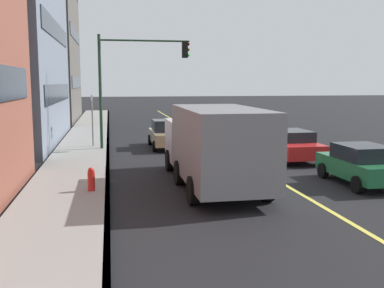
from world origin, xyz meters
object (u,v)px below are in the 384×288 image
at_px(traffic_light_mast, 134,71).
at_px(street_sign_post, 92,117).
at_px(truck_gray, 214,144).
at_px(car_silver, 242,126).
at_px(car_green, 361,164).
at_px(car_red, 290,145).
at_px(car_tan, 168,134).
at_px(fire_hydrant, 91,181).

height_order(traffic_light_mast, street_sign_post, traffic_light_mast).
bearing_deg(truck_gray, car_silver, -20.78).
height_order(car_silver, car_green, car_silver).
bearing_deg(car_red, truck_gray, 134.20).
xyz_separation_m(car_red, truck_gray, (-4.78, 4.91, 0.80)).
xyz_separation_m(truck_gray, traffic_light_mast, (9.37, 2.29, 2.78)).
distance_m(car_tan, traffic_light_mast, 4.07).
height_order(car_green, fire_hydrant, car_green).
distance_m(car_tan, car_red, 7.44).
relative_size(car_green, fire_hydrant, 4.06).
xyz_separation_m(truck_gray, fire_hydrant, (-0.50, 4.32, -1.09)).
height_order(car_silver, truck_gray, truck_gray).
height_order(car_red, traffic_light_mast, traffic_light_mast).
relative_size(traffic_light_mast, fire_hydrant, 6.69).
distance_m(car_silver, car_red, 8.74).
distance_m(car_green, street_sign_post, 14.93).
xyz_separation_m(car_tan, traffic_light_mast, (-0.61, 1.89, 3.55)).
bearing_deg(traffic_light_mast, car_green, -142.51).
height_order(car_green, traffic_light_mast, traffic_light_mast).
bearing_deg(traffic_light_mast, truck_gray, -166.28).
bearing_deg(truck_gray, traffic_light_mast, 13.72).
distance_m(traffic_light_mast, fire_hydrant, 10.80).
bearing_deg(car_green, fire_hydrant, 89.01).
bearing_deg(car_green, car_tan, 28.61).
height_order(car_tan, truck_gray, truck_gray).
bearing_deg(car_tan, car_red, -134.40).
distance_m(car_silver, car_tan, 6.56).
bearing_deg(fire_hydrant, car_green, -90.99).
bearing_deg(car_tan, truck_gray, -177.71).
bearing_deg(street_sign_post, car_green, -137.66).
xyz_separation_m(street_sign_post, fire_hydrant, (-10.84, -0.30, -1.32)).
distance_m(car_tan, street_sign_post, 4.36).
relative_size(car_red, fire_hydrant, 4.48).
bearing_deg(car_red, car_tan, 45.60).
distance_m(truck_gray, fire_hydrant, 4.48).
xyz_separation_m(car_silver, street_sign_post, (-3.17, 9.75, 0.99)).
relative_size(car_red, truck_gray, 0.53).
xyz_separation_m(car_green, street_sign_post, (11.01, 10.03, 1.02)).
distance_m(truck_gray, street_sign_post, 11.34).
distance_m(car_silver, fire_hydrant, 16.90).
relative_size(car_green, truck_gray, 0.48).
bearing_deg(street_sign_post, car_tan, -94.94).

